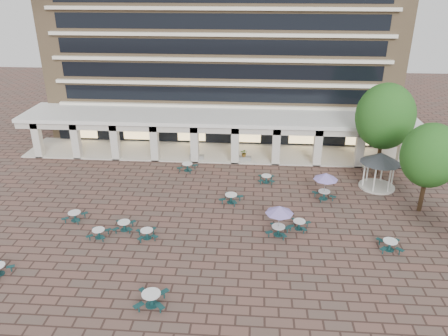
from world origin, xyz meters
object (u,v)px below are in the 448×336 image
at_px(gazebo, 380,162).
at_px(planter_left, 197,156).
at_px(picnic_table_1, 99,233).
at_px(planter_right, 244,156).
at_px(picnic_table_2, 151,298).

xyz_separation_m(gazebo, planter_left, (-17.54, 5.28, -2.11)).
bearing_deg(planter_left, picnic_table_1, -109.09).
distance_m(planter_left, planter_right, 5.05).
bearing_deg(picnic_table_2, planter_right, 76.81).
xyz_separation_m(picnic_table_2, gazebo, (17.29, 17.14, 2.04)).
bearing_deg(planter_right, planter_left, -180.00).
distance_m(picnic_table_2, gazebo, 24.43).
height_order(gazebo, planter_right, gazebo).
relative_size(gazebo, planter_right, 2.43).
bearing_deg(planter_right, gazebo, -22.93).
bearing_deg(picnic_table_2, planter_left, 89.54).
xyz_separation_m(picnic_table_1, planter_right, (10.41, 15.49, 0.15)).
distance_m(picnic_table_1, gazebo, 25.17).
bearing_deg(picnic_table_1, planter_right, 60.42).
bearing_deg(picnic_table_2, gazebo, 43.64).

